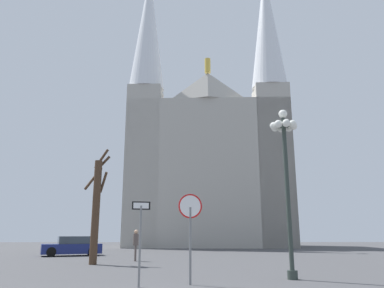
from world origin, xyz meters
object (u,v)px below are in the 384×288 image
(cathedral, at_px, (208,157))
(bare_tree, at_px, (96,207))
(parked_car_near_navy, at_px, (72,246))
(street_lamp, at_px, (286,160))
(one_way_arrow_sign, at_px, (140,233))
(pedestrian_walking, at_px, (136,242))
(stop_sign, at_px, (190,220))

(cathedral, height_order, bare_tree, cathedral)
(cathedral, distance_m, parked_car_near_navy, 22.90)
(street_lamp, distance_m, bare_tree, 10.72)
(one_way_arrow_sign, relative_size, parked_car_near_navy, 0.57)
(street_lamp, distance_m, pedestrian_walking, 11.42)
(stop_sign, height_order, pedestrian_walking, stop_sign)
(stop_sign, bearing_deg, one_way_arrow_sign, -160.56)
(cathedral, relative_size, one_way_arrow_sign, 14.23)
(one_way_arrow_sign, bearing_deg, cathedral, 82.47)
(bare_tree, relative_size, pedestrian_walking, 3.49)
(street_lamp, relative_size, bare_tree, 1.01)
(cathedral, height_order, parked_car_near_navy, cathedral)
(bare_tree, height_order, pedestrian_walking, bare_tree)
(cathedral, xyz_separation_m, bare_tree, (-7.70, -24.97, -7.85))
(bare_tree, xyz_separation_m, pedestrian_walking, (1.87, 2.30, -1.85))
(bare_tree, distance_m, pedestrian_walking, 3.50)
(street_lamp, bearing_deg, one_way_arrow_sign, -160.45)
(one_way_arrow_sign, height_order, pedestrian_walking, one_way_arrow_sign)
(cathedral, height_order, street_lamp, cathedral)
(cathedral, xyz_separation_m, stop_sign, (-2.87, -32.76, -8.80))
(street_lamp, xyz_separation_m, pedestrian_walking, (-6.54, 8.81, -3.14))
(cathedral, height_order, one_way_arrow_sign, cathedral)
(stop_sign, bearing_deg, cathedral, 85.00)
(one_way_arrow_sign, xyz_separation_m, pedestrian_walking, (-1.42, 10.63, -0.48))
(pedestrian_walking, bearing_deg, cathedral, 75.60)
(one_way_arrow_sign, relative_size, bare_tree, 0.41)
(bare_tree, bearing_deg, cathedral, 72.87)
(stop_sign, xyz_separation_m, pedestrian_walking, (-2.96, 10.09, -0.91))
(cathedral, height_order, stop_sign, cathedral)
(bare_tree, relative_size, parked_car_near_navy, 1.40)
(parked_car_near_navy, distance_m, pedestrian_walking, 7.41)
(cathedral, relative_size, parked_car_near_navy, 8.17)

